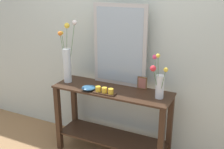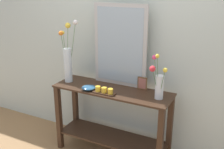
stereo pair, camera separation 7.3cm
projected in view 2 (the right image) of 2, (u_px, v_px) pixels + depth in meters
The scene contains 8 objects.
wall_back at pixel (125, 36), 3.02m from camera, with size 6.40×0.08×2.70m, color beige.
console_table at pixel (112, 116), 3.02m from camera, with size 1.31×0.42×0.82m.
mirror_leaning at pixel (120, 46), 2.92m from camera, with size 0.62×0.03×0.90m.
tall_vase_left at pixel (68, 60), 3.07m from camera, with size 0.20×0.20×0.71m.
vase_right at pixel (159, 83), 2.63m from camera, with size 0.19×0.15×0.47m.
candle_tray at pixel (104, 91), 2.80m from camera, with size 0.24×0.09×0.07m.
picture_frame_small at pixel (142, 83), 2.90m from camera, with size 0.11×0.01×0.14m.
decorative_bowl at pixel (89, 88), 2.90m from camera, with size 0.15×0.15×0.04m.
Camera 2 is at (1.24, -2.41, 1.92)m, focal length 43.16 mm.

